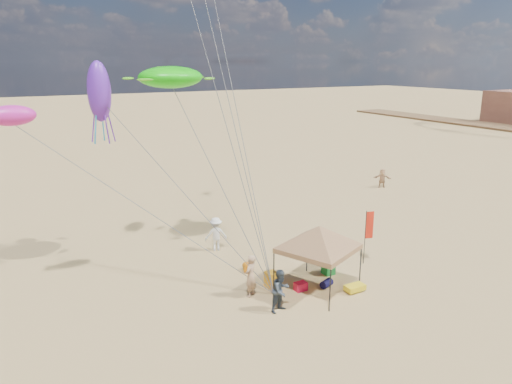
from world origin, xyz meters
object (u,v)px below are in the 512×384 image
(canopy_tent, at_px, (319,228))
(person_near_c, at_px, (216,234))
(cooler_red, at_px, (301,286))
(beach_cart, at_px, (355,288))
(chair_green, at_px, (328,267))
(chair_yellow, at_px, (271,279))
(cooler_blue, at_px, (312,250))
(person_near_b, at_px, (281,291))
(feather_flag, at_px, (368,228))
(person_far_c, at_px, (382,178))
(person_near_a, at_px, (250,276))

(canopy_tent, xyz_separation_m, person_near_c, (-2.01, 6.41, -1.96))
(person_near_c, bearing_deg, cooler_red, 116.43)
(beach_cart, bearing_deg, chair_green, 87.06)
(chair_yellow, bearing_deg, person_near_c, 94.03)
(cooler_blue, distance_m, chair_green, 2.58)
(canopy_tent, xyz_separation_m, person_near_b, (-2.43, -0.83, -1.99))
(cooler_blue, bearing_deg, feather_flag, -54.40)
(cooler_blue, distance_m, person_near_c, 5.18)
(canopy_tent, distance_m, chair_yellow, 3.27)
(chair_green, relative_size, person_far_c, 0.46)
(feather_flag, bearing_deg, person_near_c, 138.31)
(chair_green, relative_size, person_near_c, 0.38)
(cooler_red, bearing_deg, chair_yellow, 134.60)
(person_near_b, bearing_deg, cooler_red, 18.08)
(person_near_b, height_order, person_far_c, person_near_b)
(chair_green, relative_size, person_near_a, 0.37)
(person_near_a, xyz_separation_m, person_far_c, (18.18, 11.25, -0.18))
(chair_yellow, bearing_deg, feather_flag, -0.93)
(feather_flag, bearing_deg, person_near_a, -177.88)
(feather_flag, xyz_separation_m, person_far_c, (11.39, 11.00, -1.11))
(cooler_blue, height_order, person_far_c, person_far_c)
(beach_cart, xyz_separation_m, person_near_b, (-3.75, 0.17, 0.70))
(chair_yellow, bearing_deg, person_near_a, -164.71)
(beach_cart, relative_size, person_near_c, 0.49)
(chair_yellow, relative_size, beach_cart, 0.78)
(cooler_red, relative_size, person_far_c, 0.35)
(cooler_blue, relative_size, chair_yellow, 0.77)
(canopy_tent, height_order, chair_yellow, canopy_tent)
(chair_green, relative_size, beach_cart, 0.78)
(feather_flag, height_order, chair_green, feather_flag)
(person_near_c, bearing_deg, cooler_blue, 159.78)
(canopy_tent, distance_m, chair_green, 3.09)
(person_near_b, bearing_deg, beach_cart, -17.11)
(cooler_red, height_order, person_near_a, person_near_a)
(person_near_a, bearing_deg, cooler_blue, 172.91)
(person_near_b, height_order, person_near_c, person_near_c)
(person_near_a, bearing_deg, beach_cart, 121.68)
(cooler_red, relative_size, cooler_blue, 1.00)
(canopy_tent, xyz_separation_m, cooler_blue, (2.22, 3.50, -2.69))
(feather_flag, relative_size, person_near_c, 1.51)
(cooler_red, xyz_separation_m, cooler_blue, (2.91, 3.23, 0.00))
(person_near_b, bearing_deg, cooler_blue, 28.50)
(person_near_b, xyz_separation_m, person_near_c, (0.42, 7.25, 0.02))
(feather_flag, distance_m, person_near_b, 6.70)
(cooler_red, xyz_separation_m, person_near_b, (-1.73, -1.11, 0.71))
(beach_cart, xyz_separation_m, person_near_c, (-3.34, 7.41, 0.72))
(cooler_blue, height_order, chair_green, chair_green)
(beach_cart, xyz_separation_m, person_near_a, (-4.22, 1.90, 0.74))
(feather_flag, distance_m, chair_yellow, 5.75)
(person_near_b, bearing_deg, person_far_c, 21.72)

